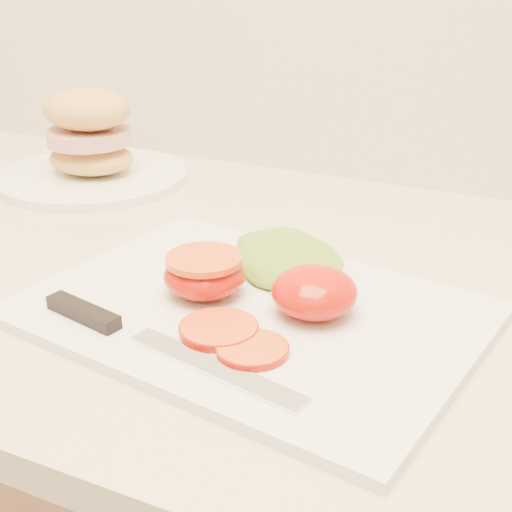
% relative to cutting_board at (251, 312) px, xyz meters
% --- Properties ---
extents(cutting_board, '(0.42, 0.33, 0.01)m').
position_rel_cutting_board_xyz_m(cutting_board, '(0.00, 0.00, 0.00)').
color(cutting_board, white).
rests_on(cutting_board, counter).
extents(tomato_half_dome, '(0.07, 0.07, 0.04)m').
position_rel_cutting_board_xyz_m(tomato_half_dome, '(0.05, 0.01, 0.03)').
color(tomato_half_dome, '#C11300').
rests_on(tomato_half_dome, cutting_board).
extents(tomato_half_cut, '(0.07, 0.07, 0.04)m').
position_rel_cutting_board_xyz_m(tomato_half_cut, '(-0.05, 0.01, 0.03)').
color(tomato_half_cut, '#C11300').
rests_on(tomato_half_cut, cutting_board).
extents(tomato_slice_0, '(0.06, 0.06, 0.01)m').
position_rel_cutting_board_xyz_m(tomato_slice_0, '(-0.00, -0.05, 0.01)').
color(tomato_slice_0, '#F2591B').
rests_on(tomato_slice_0, cutting_board).
extents(tomato_slice_1, '(0.06, 0.06, 0.01)m').
position_rel_cutting_board_xyz_m(tomato_slice_1, '(0.03, -0.07, 0.01)').
color(tomato_slice_1, '#F2591B').
rests_on(tomato_slice_1, cutting_board).
extents(lettuce_leaf_0, '(0.16, 0.15, 0.03)m').
position_rel_cutting_board_xyz_m(lettuce_leaf_0, '(-0.00, 0.08, 0.02)').
color(lettuce_leaf_0, '#70AA2D').
rests_on(lettuce_leaf_0, cutting_board).
extents(knife, '(0.26, 0.07, 0.01)m').
position_rel_cutting_board_xyz_m(knife, '(-0.07, -0.09, 0.01)').
color(knife, silver).
rests_on(knife, cutting_board).
extents(sandwich_plate, '(0.26, 0.26, 0.13)m').
position_rel_cutting_board_xyz_m(sandwich_plate, '(-0.37, 0.26, 0.04)').
color(sandwich_plate, white).
rests_on(sandwich_plate, counter).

